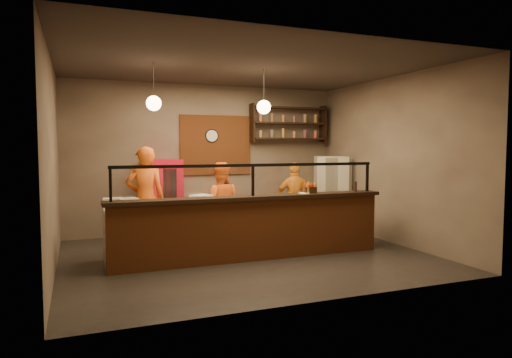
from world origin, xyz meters
name	(u,v)px	position (x,y,z in m)	size (l,w,h in m)	color
floor	(247,256)	(0.00, 0.00, 0.00)	(6.00, 6.00, 0.00)	black
ceiling	(246,66)	(0.00, 0.00, 3.20)	(6.00, 6.00, 0.00)	#362E29
wall_back	(207,159)	(0.00, 2.50, 1.60)	(6.00, 6.00, 0.00)	#756655
wall_left	(52,165)	(-3.00, 0.00, 1.60)	(5.00, 5.00, 0.00)	#756655
wall_right	(392,160)	(3.00, 0.00, 1.60)	(5.00, 5.00, 0.00)	#756655
wall_front	(320,169)	(0.00, -2.50, 1.60)	(6.00, 6.00, 0.00)	#756655
brick_patch	(216,145)	(0.20, 2.47, 1.90)	(1.60, 0.04, 1.30)	brown
service_counter	(253,230)	(0.00, -0.30, 0.50)	(4.60, 0.25, 1.00)	brown
counter_ledge	(253,198)	(0.00, -0.30, 1.03)	(4.70, 0.37, 0.06)	black
worktop_cabinet	(243,229)	(0.00, 0.20, 0.42)	(4.60, 0.75, 0.85)	gray
worktop	(243,203)	(0.00, 0.20, 0.88)	(4.60, 0.75, 0.05)	silver
sneeze_guard	(253,177)	(0.00, -0.30, 1.37)	(4.50, 0.05, 0.52)	white
wall_shelving	(289,123)	(1.90, 2.32, 2.40)	(1.84, 0.28, 0.85)	black
wall_clock	(212,136)	(0.10, 2.46, 2.10)	(0.30, 0.30, 0.04)	black
pendant_left	(154,103)	(-1.50, 0.20, 2.55)	(0.24, 0.24, 0.77)	black
pendant_right	(264,107)	(0.40, 0.20, 2.55)	(0.24, 0.24, 0.77)	black
cook_left	(145,199)	(-1.54, 1.03, 0.93)	(0.68, 0.45, 1.87)	#D05213
cook_mid	(220,205)	(-0.22, 0.83, 0.79)	(0.77, 0.60, 1.58)	#DC5A14
cook_right	(295,199)	(1.57, 1.30, 0.77)	(0.90, 0.38, 1.54)	orange
fridge	(331,193)	(2.60, 1.60, 0.82)	(0.69, 0.64, 1.65)	beige
red_cooler	(162,198)	(-1.06, 2.15, 0.80)	(0.69, 0.63, 1.60)	#AD0B22
pizza_dough	(254,200)	(0.26, 0.32, 0.91)	(0.55, 0.55, 0.01)	beige
prep_tub_a	(113,203)	(-2.15, 0.26, 0.97)	(0.30, 0.24, 0.15)	silver
prep_tub_b	(201,200)	(-0.75, 0.18, 0.98)	(0.31, 0.25, 0.16)	white
prep_tub_c	(127,203)	(-1.95, 0.16, 0.98)	(0.30, 0.24, 0.15)	silver
rolling_pin	(153,204)	(-1.53, 0.26, 0.93)	(0.06, 0.06, 0.38)	yellow
condiment_caddy	(310,190)	(1.07, -0.26, 1.12)	(0.20, 0.16, 0.11)	black
pepper_mill	(356,187)	(1.96, -0.33, 1.15)	(0.04, 0.04, 0.18)	black
small_plate	(304,193)	(0.95, -0.29, 1.07)	(0.19, 0.19, 0.01)	silver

